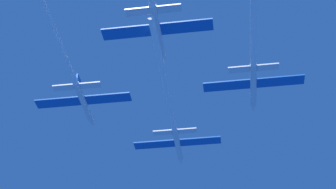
% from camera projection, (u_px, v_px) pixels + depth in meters
% --- Properties ---
extents(jet_lead, '(18.73, 45.05, 3.10)m').
position_uv_depth(jet_lead, '(171.00, 115.00, 98.80)').
color(jet_lead, silver).
extents(jet_left_wing, '(18.73, 47.77, 3.10)m').
position_uv_depth(jet_left_wing, '(66.00, 61.00, 86.93)').
color(jet_left_wing, silver).
extents(jet_right_wing, '(18.73, 45.39, 3.10)m').
position_uv_depth(jet_right_wing, '(253.00, 45.00, 84.69)').
color(jet_right_wing, silver).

